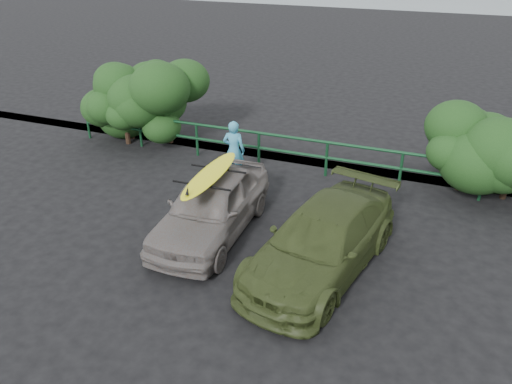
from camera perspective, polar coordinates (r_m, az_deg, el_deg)
ground at (r=10.32m, az=-4.46°, el=-8.52°), size 80.00×80.00×0.00m
guardrail at (r=14.15m, az=4.12°, el=4.41°), size 14.00×0.08×1.04m
shrub_left at (r=16.18m, az=-11.99°, el=9.56°), size 3.20×2.40×2.45m
shrub_right at (r=13.93m, az=24.94°, el=4.17°), size 3.20×2.40×2.27m
sedan at (r=11.09m, az=-5.11°, el=-1.57°), size 1.72×4.07×1.37m
olive_vehicle at (r=9.97m, az=7.53°, el=-5.57°), size 2.72×4.77×1.30m
man at (r=13.51m, az=-2.54°, el=4.76°), size 0.65×0.47×1.67m
roof_rack at (r=10.76m, az=-5.26°, el=1.73°), size 1.34×0.96×0.04m
surfboard at (r=10.74m, az=-5.27°, el=2.02°), size 0.59×2.57×0.08m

